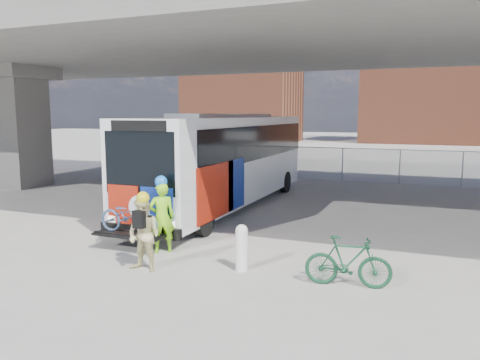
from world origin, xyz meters
The scene contains 9 objects.
ground centered at (0.00, 0.00, 0.00)m, with size 160.00×160.00×0.00m, color #9E9991.
bus centered at (-2.00, 2.96, 2.11)m, with size 2.67×12.92×3.69m.
overpass centered at (0.00, 4.00, 6.54)m, with size 40.00×16.00×7.95m.
chainlink_fence centered at (0.00, 12.00, 1.42)m, with size 30.00×0.06×30.00m.
brick_buildings centered at (1.23, 48.23, 5.42)m, with size 54.00×22.00×12.00m.
bollard centered at (1.40, -3.95, 0.60)m, with size 0.29×0.29×1.12m.
cyclist_hivis centered at (-1.14, -3.35, 1.00)m, with size 0.82×0.79×2.08m.
cyclist_tan centered at (-0.71, -4.84, 0.90)m, with size 0.89×0.71×1.91m.
bike_parked centered at (3.90, -4.07, 0.55)m, with size 0.52×1.84×1.10m, color #16462B.
Camera 1 is at (5.37, -13.87, 3.68)m, focal length 35.00 mm.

